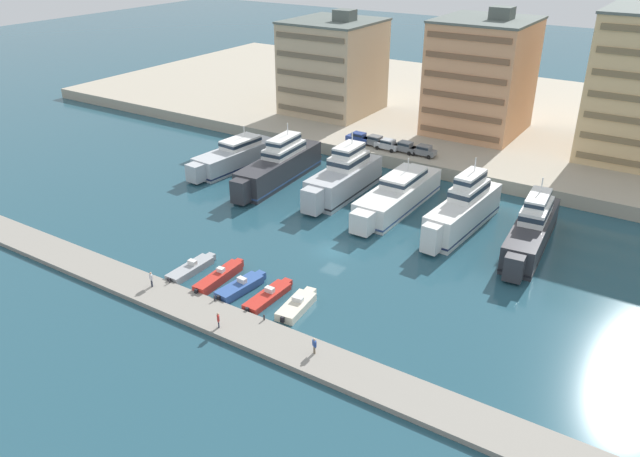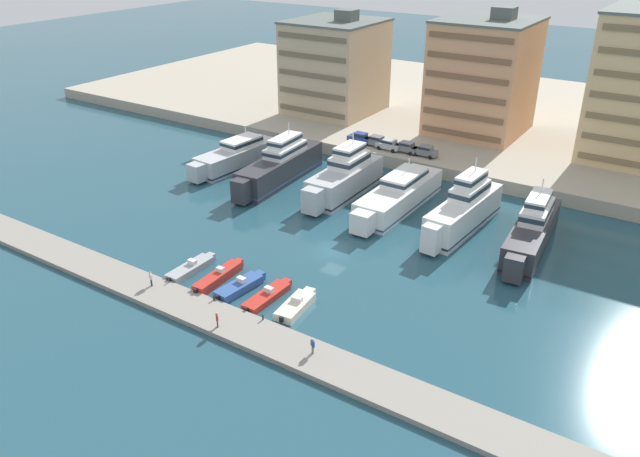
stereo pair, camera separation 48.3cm
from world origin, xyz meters
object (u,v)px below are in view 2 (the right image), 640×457
(car_blue_far_left, at_px, (360,137))
(pedestrian_mid_deck, at_px, (217,318))
(yacht_white_center, at_px, (464,210))
(pedestrian_far_side, at_px, (313,344))
(motorboat_cream_center, at_px, (296,305))
(pedestrian_near_edge, at_px, (151,277))
(motorboat_red_center_left, at_px, (268,296))
(car_grey_center, at_px, (425,150))
(motorboat_red_left, at_px, (219,277))
(car_silver_mid_left, at_px, (389,144))
(motorboat_blue_mid_left, at_px, (240,286))
(yacht_white_center_left, at_px, (398,195))
(car_grey_center_left, at_px, (406,147))
(motorboat_grey_far_left, at_px, (191,268))
(yacht_silver_mid_left, at_px, (345,177))
(yacht_charcoal_center_right, at_px, (532,230))
(yacht_silver_far_left, at_px, (236,156))
(yacht_charcoal_left, at_px, (280,166))
(car_grey_left, at_px, (376,141))

(car_blue_far_left, relative_size, pedestrian_mid_deck, 2.50)
(yacht_white_center, height_order, pedestrian_far_side, yacht_white_center)
(motorboat_cream_center, distance_m, pedestrian_near_edge, 16.27)
(motorboat_red_center_left, distance_m, car_grey_center, 44.95)
(motorboat_red_left, bearing_deg, motorboat_red_center_left, 0.44)
(motorboat_cream_center, xyz_separation_m, car_silver_mid_left, (-12.51, 44.26, 2.57))
(car_silver_mid_left, xyz_separation_m, pedestrian_far_side, (18.40, -49.98, -1.53))
(motorboat_blue_mid_left, xyz_separation_m, car_grey_center, (0.99, 45.04, 2.54))
(yacht_white_center_left, relative_size, pedestrian_near_edge, 12.09)
(car_blue_far_left, height_order, car_grey_center_left, same)
(motorboat_red_center_left, distance_m, car_blue_far_left, 47.28)
(yacht_white_center, relative_size, motorboat_grey_far_left, 2.56)
(motorboat_grey_far_left, xyz_separation_m, pedestrian_mid_deck, (10.38, -7.12, 1.08))
(motorboat_red_center_left, relative_size, pedestrian_mid_deck, 4.44)
(yacht_silver_mid_left, distance_m, pedestrian_far_side, 38.41)
(motorboat_red_left, bearing_deg, motorboat_grey_far_left, -178.10)
(yacht_charcoal_center_right, distance_m, motorboat_cream_center, 31.42)
(motorboat_cream_center, distance_m, car_grey_center, 45.23)
(motorboat_cream_center, bearing_deg, motorboat_red_center_left, -178.85)
(yacht_white_center, height_order, car_grey_center, yacht_white_center)
(motorboat_red_center_left, xyz_separation_m, car_grey_center_left, (-5.90, 44.79, 2.64))
(car_silver_mid_left, bearing_deg, motorboat_cream_center, -74.22)
(pedestrian_mid_deck, distance_m, pedestrian_far_side, 10.18)
(yacht_silver_mid_left, height_order, motorboat_blue_mid_left, yacht_silver_mid_left)
(pedestrian_near_edge, relative_size, pedestrian_mid_deck, 1.06)
(motorboat_red_center_left, xyz_separation_m, car_grey_center, (-2.56, 44.80, 2.64))
(yacht_silver_far_left, height_order, motorboat_blue_mid_left, yacht_silver_far_left)
(motorboat_red_left, bearing_deg, car_silver_mid_left, 92.64)
(yacht_charcoal_center_right, relative_size, car_grey_center, 4.85)
(motorboat_red_left, bearing_deg, yacht_charcoal_left, 113.27)
(yacht_silver_far_left, bearing_deg, car_blue_far_left, 49.96)
(yacht_silver_far_left, height_order, motorboat_red_center_left, yacht_silver_far_left)
(motorboat_grey_far_left, relative_size, pedestrian_far_side, 4.46)
(yacht_silver_far_left, xyz_separation_m, motorboat_cream_center, (31.96, -28.56, -1.41))
(yacht_white_center_left, height_order, car_grey_center, yacht_white_center_left)
(yacht_silver_mid_left, xyz_separation_m, yacht_white_center, (18.78, -1.46, 0.07))
(car_grey_center, xyz_separation_m, pedestrian_far_side, (12.12, -50.44, -1.53))
(yacht_silver_mid_left, bearing_deg, car_silver_mid_left, 93.75)
(motorboat_blue_mid_left, relative_size, pedestrian_mid_deck, 4.18)
(yacht_charcoal_center_right, bearing_deg, motorboat_blue_mid_left, -130.75)
(yacht_charcoal_left, height_order, yacht_white_center_left, yacht_charcoal_left)
(yacht_silver_mid_left, xyz_separation_m, car_blue_far_left, (-6.84, 16.28, 0.38))
(yacht_white_center_left, relative_size, motorboat_red_left, 2.67)
(yacht_charcoal_left, height_order, yacht_silver_mid_left, yacht_silver_mid_left)
(pedestrian_far_side, bearing_deg, motorboat_red_center_left, 149.43)
(motorboat_red_center_left, distance_m, car_grey_center_left, 45.25)
(yacht_silver_far_left, distance_m, car_grey_center_left, 27.64)
(yacht_charcoal_left, height_order, motorboat_red_center_left, yacht_charcoal_left)
(motorboat_blue_mid_left, distance_m, car_silver_mid_left, 44.95)
(yacht_silver_far_left, xyz_separation_m, car_grey_left, (16.75, 16.26, 1.16))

